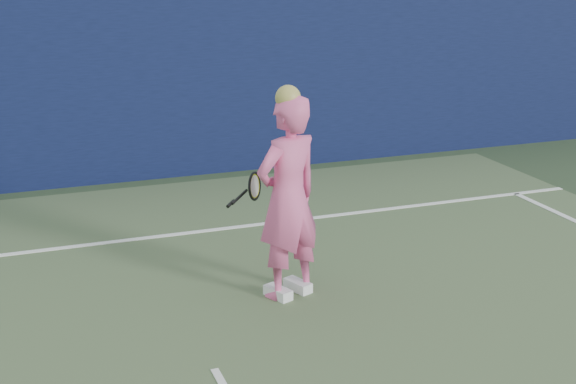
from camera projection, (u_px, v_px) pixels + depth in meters
name	position (u px, v px, depth m)	size (l,w,h in m)	color
backstop_wall	(103.00, 89.00, 10.57)	(24.00, 0.40, 2.50)	black
player	(288.00, 198.00, 7.04)	(0.79, 0.66, 1.92)	#E85A94
racket	(253.00, 188.00, 7.37)	(0.44, 0.33, 0.27)	black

